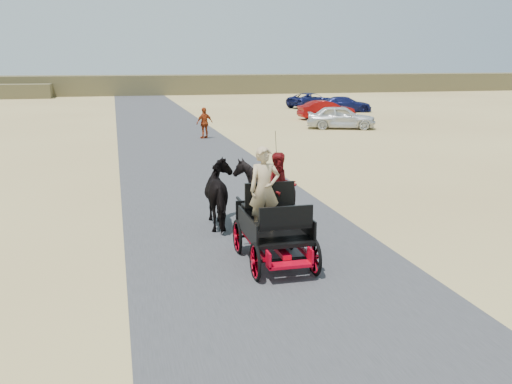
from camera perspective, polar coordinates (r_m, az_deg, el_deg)
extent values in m
plane|color=tan|center=(13.76, -0.40, -5.00)|extent=(140.00, 140.00, 0.00)
cube|color=#38383A|center=(13.76, -0.40, -4.98)|extent=(6.00, 140.00, 0.01)
cube|color=brown|center=(74.85, -11.71, 10.45)|extent=(140.00, 6.00, 2.40)
imported|color=black|center=(14.88, -3.35, -0.25)|extent=(0.91, 2.01, 1.70)
imported|color=black|center=(15.11, 0.75, -0.02)|extent=(1.37, 1.54, 1.70)
imported|color=tan|center=(11.97, 0.85, 0.28)|extent=(0.66, 0.43, 1.80)
imported|color=#660C0F|center=(12.64, 2.41, 0.44)|extent=(0.77, 0.60, 1.58)
imported|color=#9C3411|center=(31.96, -5.16, 6.89)|extent=(1.09, 0.77, 1.73)
imported|color=silver|center=(36.86, 8.51, 7.42)|extent=(4.64, 3.09, 1.47)
imported|color=maroon|center=(42.73, 7.04, 8.15)|extent=(4.15, 1.50, 1.36)
imported|color=navy|center=(49.16, 8.93, 8.67)|extent=(4.65, 2.67, 1.27)
imported|color=navy|center=(53.20, 5.51, 9.12)|extent=(5.27, 4.24, 1.33)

